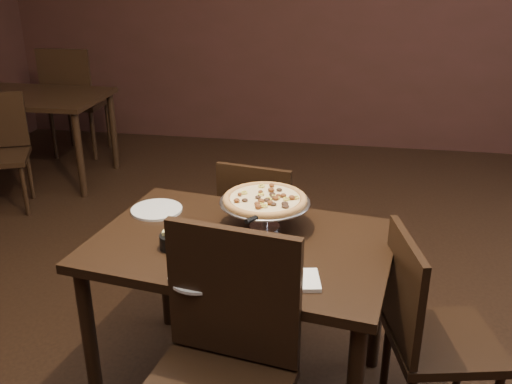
# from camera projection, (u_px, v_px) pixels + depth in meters

# --- Properties ---
(room) EXTENTS (6.04, 7.04, 2.84)m
(room) POSITION_uv_depth(u_px,v_px,m) (279.00, 64.00, 1.94)
(room) COLOR black
(room) RESTS_ON ground
(dining_table) EXTENTS (1.25, 0.93, 0.72)m
(dining_table) POSITION_uv_depth(u_px,v_px,m) (241.00, 262.00, 2.25)
(dining_table) COLOR black
(dining_table) RESTS_ON ground
(background_table) EXTENTS (1.13, 0.75, 0.71)m
(background_table) POSITION_uv_depth(u_px,v_px,m) (34.00, 106.00, 4.57)
(background_table) COLOR black
(background_table) RESTS_ON ground
(pizza_stand) EXTENTS (0.37, 0.37, 0.15)m
(pizza_stand) POSITION_uv_depth(u_px,v_px,m) (265.00, 200.00, 2.28)
(pizza_stand) COLOR #B4B3BA
(pizza_stand) RESTS_ON dining_table
(parmesan_shaker) EXTENTS (0.06, 0.06, 0.11)m
(parmesan_shaker) POSITION_uv_depth(u_px,v_px,m) (203.00, 239.00, 2.12)
(parmesan_shaker) COLOR beige
(parmesan_shaker) RESTS_ON dining_table
(pepper_flake_shaker) EXTENTS (0.07, 0.07, 0.11)m
(pepper_flake_shaker) POSITION_uv_depth(u_px,v_px,m) (204.00, 250.00, 2.04)
(pepper_flake_shaker) COLOR maroon
(pepper_flake_shaker) RESTS_ON dining_table
(packet_caddy) EXTENTS (0.09, 0.09, 0.07)m
(packet_caddy) POSITION_uv_depth(u_px,v_px,m) (171.00, 241.00, 2.15)
(packet_caddy) COLOR black
(packet_caddy) RESTS_ON dining_table
(napkin_stack) EXTENTS (0.16, 0.16, 0.01)m
(napkin_stack) POSITION_uv_depth(u_px,v_px,m) (299.00, 280.00, 1.94)
(napkin_stack) COLOR white
(napkin_stack) RESTS_ON dining_table
(plate_left) EXTENTS (0.22, 0.22, 0.01)m
(plate_left) POSITION_uv_depth(u_px,v_px,m) (157.00, 210.00, 2.47)
(plate_left) COLOR silver
(plate_left) RESTS_ON dining_table
(plate_near) EXTENTS (0.22, 0.22, 0.01)m
(plate_near) POSITION_uv_depth(u_px,v_px,m) (200.00, 277.00, 1.96)
(plate_near) COLOR silver
(plate_near) RESTS_ON dining_table
(serving_spatula) EXTENTS (0.16, 0.16, 0.02)m
(serving_spatula) POSITION_uv_depth(u_px,v_px,m) (258.00, 217.00, 2.14)
(serving_spatula) COLOR #B4B3BA
(serving_spatula) RESTS_ON pizza_stand
(chair_far) EXTENTS (0.44, 0.44, 0.81)m
(chair_far) POSITION_uv_depth(u_px,v_px,m) (261.00, 227.00, 2.95)
(chair_far) COLOR black
(chair_far) RESTS_ON ground
(chair_near) EXTENTS (0.52, 0.52, 0.97)m
(chair_near) POSITION_uv_depth(u_px,v_px,m) (219.00, 369.00, 1.81)
(chair_near) COLOR black
(chair_near) RESTS_ON ground
(chair_side) EXTENTS (0.47, 0.47, 0.84)m
(chair_side) POSITION_uv_depth(u_px,v_px,m) (428.00, 329.00, 2.12)
(chair_side) COLOR black
(chair_side) RESTS_ON ground
(bg_chair_far) EXTENTS (0.48, 0.48, 1.00)m
(bg_chair_far) POSITION_uv_depth(u_px,v_px,m) (74.00, 98.00, 5.12)
(bg_chair_far) COLOR black
(bg_chair_far) RESTS_ON ground
(bg_chair_near) EXTENTS (0.51, 0.51, 0.83)m
(bg_chair_near) POSITION_uv_depth(u_px,v_px,m) (0.00, 147.00, 4.10)
(bg_chair_near) COLOR black
(bg_chair_near) RESTS_ON ground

